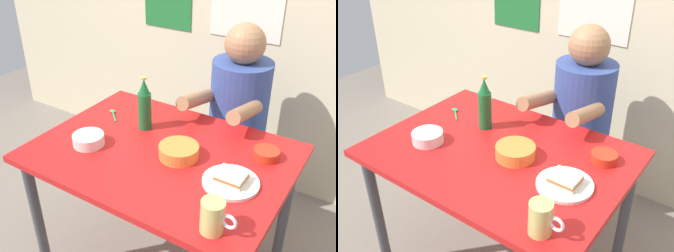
% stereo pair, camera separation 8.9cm
% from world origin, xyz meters
% --- Properties ---
extents(dining_table, '(1.10, 0.80, 0.74)m').
position_xyz_m(dining_table, '(0.00, 0.00, 0.65)').
color(dining_table, red).
rests_on(dining_table, ground).
extents(stool, '(0.34, 0.34, 0.45)m').
position_xyz_m(stool, '(0.09, 0.63, 0.35)').
color(stool, '#4C4C51').
rests_on(stool, ground).
extents(person_seated, '(0.33, 0.56, 0.72)m').
position_xyz_m(person_seated, '(0.09, 0.62, 0.77)').
color(person_seated, '#33478C').
rests_on(person_seated, stool).
extents(plate_orange, '(0.22, 0.22, 0.01)m').
position_xyz_m(plate_orange, '(0.35, -0.05, 0.75)').
color(plate_orange, silver).
rests_on(plate_orange, dining_table).
extents(sandwich, '(0.11, 0.09, 0.04)m').
position_xyz_m(sandwich, '(0.35, -0.05, 0.77)').
color(sandwich, beige).
rests_on(sandwich, plate_orange).
extents(beer_mug, '(0.13, 0.08, 0.12)m').
position_xyz_m(beer_mug, '(0.40, -0.31, 0.80)').
color(beer_mug, '#D1BC66').
rests_on(beer_mug, dining_table).
extents(beer_bottle, '(0.06, 0.06, 0.26)m').
position_xyz_m(beer_bottle, '(-0.18, 0.12, 0.86)').
color(beer_bottle, '#19602D').
rests_on(beer_bottle, dining_table).
extents(sauce_bowl_chili, '(0.11, 0.11, 0.04)m').
position_xyz_m(sauce_bowl_chili, '(0.40, 0.19, 0.76)').
color(sauce_bowl_chili, red).
rests_on(sauce_bowl_chili, dining_table).
extents(soup_bowl_orange, '(0.17, 0.17, 0.05)m').
position_xyz_m(soup_bowl_orange, '(0.09, 0.00, 0.77)').
color(soup_bowl_orange, orange).
rests_on(soup_bowl_orange, dining_table).
extents(rice_bowl_white, '(0.14, 0.14, 0.05)m').
position_xyz_m(rice_bowl_white, '(-0.30, -0.13, 0.77)').
color(rice_bowl_white, silver).
rests_on(rice_bowl_white, dining_table).
extents(spoon, '(0.10, 0.09, 0.01)m').
position_xyz_m(spoon, '(-0.40, 0.15, 0.75)').
color(spoon, '#26A559').
rests_on(spoon, dining_table).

